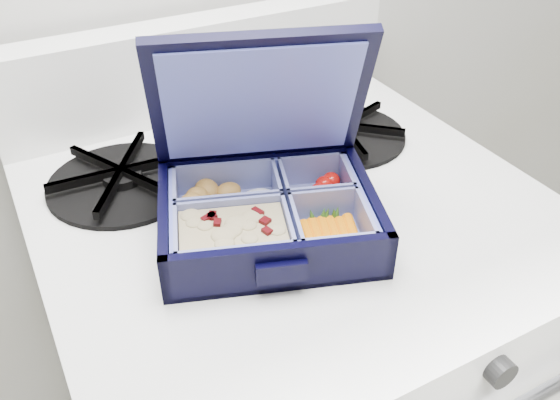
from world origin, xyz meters
TOP-DOWN VIEW (x-y plane):
  - bento_box at (-0.34, 1.65)m, footprint 0.26×0.23m
  - burner_grate at (-0.17, 1.79)m, footprint 0.22×0.22m
  - burner_grate_rear at (-0.45, 1.81)m, footprint 0.19×0.19m
  - fork at (-0.32, 1.80)m, footprint 0.07×0.17m

SIDE VIEW (x-z plane):
  - fork at x=-0.32m, z-range 0.83..0.84m
  - burner_grate_rear at x=-0.45m, z-range 0.83..0.85m
  - burner_grate at x=-0.17m, z-range 0.83..0.86m
  - bento_box at x=-0.34m, z-range 0.83..0.88m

